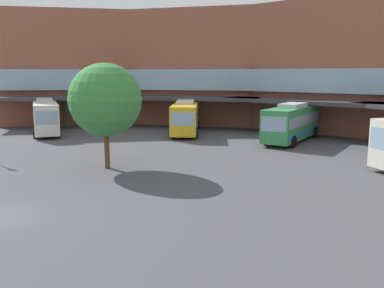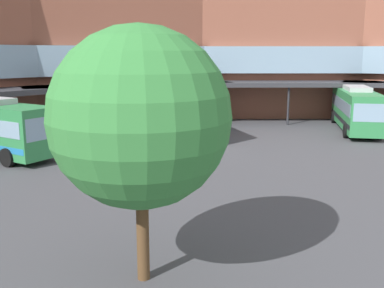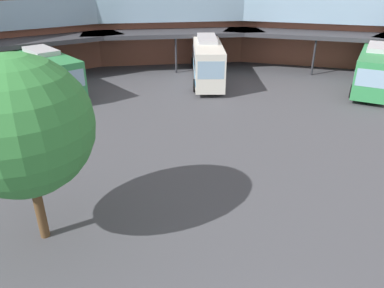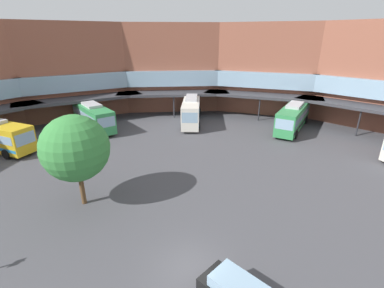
{
  "view_description": "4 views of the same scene",
  "coord_description": "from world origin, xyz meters",
  "views": [
    {
      "loc": [
        20.21,
        0.26,
        6.51
      ],
      "look_at": [
        -1.96,
        11.14,
        2.33
      ],
      "focal_mm": 38.96,
      "sensor_mm": 36.0,
      "label": 1
    },
    {
      "loc": [
        -11.65,
        -3.93,
        6.48
      ],
      "look_at": [
        -3.0,
        14.57,
        2.26
      ],
      "focal_mm": 41.55,
      "sensor_mm": 36.0,
      "label": 2
    },
    {
      "loc": [
        -3.77,
        -4.71,
        9.66
      ],
      "look_at": [
        -1.33,
        11.69,
        1.57
      ],
      "focal_mm": 34.02,
      "sensor_mm": 36.0,
      "label": 3
    },
    {
      "loc": [
        -0.99,
        -11.91,
        12.48
      ],
      "look_at": [
        1.51,
        15.73,
        1.48
      ],
      "focal_mm": 25.69,
      "sensor_mm": 36.0,
      "label": 4
    }
  ],
  "objects": [
    {
      "name": "bus_4",
      "position": [
        2.64,
        28.95,
        1.99
      ],
      "size": [
        3.95,
        12.34,
        3.93
      ],
      "rotation": [
        0.0,
        0.0,
        4.58
      ],
      "color": "silver",
      "rests_on": "ground"
    },
    {
      "name": "station_building",
      "position": [
        -0.0,
        25.26,
        6.97
      ],
      "size": [
        83.98,
        41.32,
        14.45
      ],
      "color": "#93543F",
      "rests_on": "ground"
    },
    {
      "name": "bus_5",
      "position": [
        -11.54,
        26.68,
        1.87
      ],
      "size": [
        7.66,
        10.01,
        3.7
      ],
      "rotation": [
        0.0,
        0.0,
        5.28
      ],
      "color": "#338C4C",
      "rests_on": "ground"
    },
    {
      "name": "bus_0",
      "position": [
        16.56,
        23.89,
        1.88
      ],
      "size": [
        8.56,
        10.57,
        3.72
      ],
      "rotation": [
        0.0,
        0.0,
        4.09
      ],
      "color": "#338C4C",
      "rests_on": "ground"
    },
    {
      "name": "plaza_tree",
      "position": [
        -7.88,
        7.47,
        4.74
      ],
      "size": [
        5.0,
        5.0,
        7.25
      ],
      "color": "brown",
      "rests_on": "ground"
    }
  ]
}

